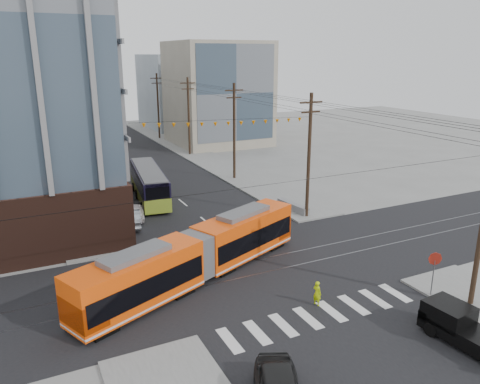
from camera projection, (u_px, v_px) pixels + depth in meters
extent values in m
plane|color=slate|center=(291.00, 291.00, 28.87)|extent=(160.00, 160.00, 0.00)
cube|color=gray|center=(217.00, 94.00, 74.67)|extent=(14.00, 14.00, 16.00)
cube|color=gray|center=(6.00, 78.00, 82.08)|extent=(16.00, 18.00, 20.00)
cube|color=#8C99A5|center=(187.00, 91.00, 93.01)|extent=(16.00, 16.00, 14.00)
cylinder|color=black|center=(158.00, 107.00, 79.09)|extent=(0.30, 0.30, 11.00)
imported|color=#939BA3|center=(131.00, 218.00, 39.69)|extent=(2.42, 4.62, 1.45)
imported|color=silver|center=(134.00, 212.00, 41.40)|extent=(2.99, 4.86, 1.32)
imported|color=#555657|center=(115.00, 194.00, 46.69)|extent=(2.65, 5.01, 1.34)
imported|color=#B8DB09|center=(317.00, 293.00, 27.10)|extent=(0.51, 0.63, 1.52)
cube|color=slate|center=(293.00, 207.00, 43.42)|extent=(1.35, 4.07, 0.80)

